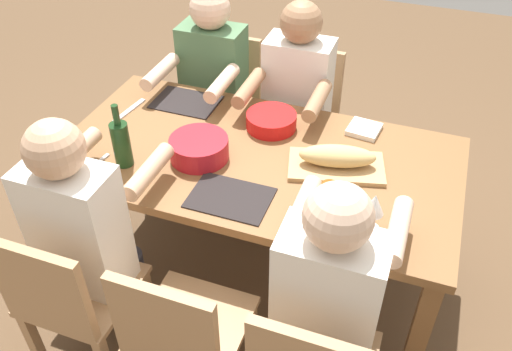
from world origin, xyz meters
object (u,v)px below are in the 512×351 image
Objects in this scene: dining_table at (256,171)px; chair_near_center at (182,335)px; chair_near_left at (69,298)px; serving_bowl_fruit at (199,147)px; wine_bottle at (121,143)px; chair_far_center at (302,115)px; diner_far_center at (295,98)px; diner_far_left at (211,82)px; diner_near_left at (85,227)px; diner_near_right at (330,295)px; beer_bottle at (327,208)px; napkin_stack at (364,129)px; serving_bowl_salad at (271,120)px; wine_glass at (374,206)px; cutting_board at (336,166)px; bread_loaf at (337,156)px; chair_far_left at (225,100)px.

chair_near_center is (0.00, -0.78, -0.17)m from dining_table.
chair_near_left reaches higher than serving_bowl_fruit.
wine_bottle is (-0.03, 0.54, 0.37)m from chair_near_left.
chair_far_center is 1.00× the size of chair_near_center.
diner_far_center is 1.00× the size of diner_far_left.
diner_far_center is 1.00× the size of diner_near_left.
beer_bottle is (-0.08, 0.25, 0.15)m from diner_near_right.
diner_far_center is 8.57× the size of napkin_stack.
chair_near_left is 3.63× the size of serving_bowl_salad.
napkin_stack is at bearing 40.62° from dining_table.
dining_table is 10.52× the size of wine_glass.
serving_bowl_salad is at bearing 60.43° from diner_near_left.
cutting_board is (-0.13, 0.63, 0.05)m from diner_near_right.
serving_bowl_fruit is 1.82× the size of napkin_stack.
chair_far_center reaches higher than napkin_stack.
diner_near_left is 1.09m from wine_glass.
diner_near_right is at bearing -51.18° from dining_table.
bread_loaf is (0.83, 0.81, 0.32)m from chair_near_left.
diner_far_center is at bearing 111.91° from diner_near_right.
serving_bowl_fruit is (0.25, 0.50, 0.10)m from diner_near_left.
chair_far_left is at bearing 107.10° from chair_near_center.
dining_table is at bearing 152.93° from wine_glass.
cutting_board is (0.35, 0.03, 0.10)m from dining_table.
napkin_stack reaches higher than cutting_board.
cutting_board is (0.83, -0.57, 0.05)m from diner_far_left.
diner_far_center is at bearing 70.78° from chair_near_left.
dining_table is at bearing 128.82° from diner_near_right.
serving_bowl_fruit reaches higher than serving_bowl_salad.
diner_near_right is at bearing -55.11° from chair_far_left.
napkin_stack is (-0.15, 0.63, -0.10)m from wine_glass.
serving_bowl_salad is 1.41× the size of wine_glass.
wine_glass is at bearing -27.07° from dining_table.
wine_glass is (0.16, 0.06, 0.01)m from beer_bottle.
chair_far_center is 0.65m from napkin_stack.
wine_bottle reaches higher than cutting_board.
serving_bowl_fruit is at bearing 166.37° from wine_glass.
serving_bowl_salad is (-0.01, -0.55, 0.30)m from chair_far_center.
cutting_board is 2.86× the size of napkin_stack.
wine_glass is at bearing -13.63° from serving_bowl_fruit.
chair_near_center is at bearing -113.23° from cutting_board.
wine_glass is at bearing -76.97° from napkin_stack.
diner_far_center reaches higher than wine_glass.
wine_glass reaches higher than bread_loaf.
chair_far_left is at bearing 88.45° from wine_bottle.
serving_bowl_salad is 0.81× the size of wine_bottle.
wine_glass is at bearing -57.13° from cutting_board.
bread_loaf is 0.90m from wine_bottle.
wine_bottle is (-0.86, -0.27, 0.10)m from cutting_board.
diner_far_center is 1.41× the size of chair_near_left.
cutting_board is 1.25× the size of bread_loaf.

